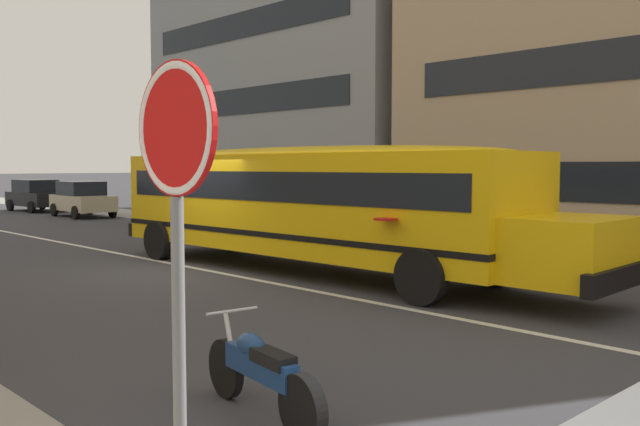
{
  "coord_description": "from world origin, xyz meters",
  "views": [
    {
      "loc": [
        12.92,
        -8.72,
        2.36
      ],
      "look_at": [
        3.14,
        0.74,
        1.41
      ],
      "focal_mm": 38.09,
      "sensor_mm": 36.0,
      "label": 1
    }
  ],
  "objects_px": {
    "school_bus": "(312,198)",
    "parked_car_black_by_lamppost": "(36,195)",
    "stop_sign_post": "(177,190)",
    "parked_car_beige_end_of_row": "(82,199)",
    "motorcycle_by_crossing": "(263,374)"
  },
  "relations": [
    {
      "from": "parked_car_beige_end_of_row",
      "to": "parked_car_black_by_lamppost",
      "type": "xyz_separation_m",
      "value": [
        -5.39,
        0.01,
        0.0
      ]
    },
    {
      "from": "school_bus",
      "to": "parked_car_black_by_lamppost",
      "type": "bearing_deg",
      "value": 169.97
    },
    {
      "from": "parked_car_beige_end_of_row",
      "to": "stop_sign_post",
      "type": "distance_m",
      "value": 29.69
    },
    {
      "from": "school_bus",
      "to": "motorcycle_by_crossing",
      "type": "xyz_separation_m",
      "value": [
        5.99,
        -6.31,
        -1.22
      ]
    },
    {
      "from": "motorcycle_by_crossing",
      "to": "parked_car_black_by_lamppost",
      "type": "bearing_deg",
      "value": -9.28
    },
    {
      "from": "school_bus",
      "to": "parked_car_beige_end_of_row",
      "type": "height_order",
      "value": "school_bus"
    },
    {
      "from": "motorcycle_by_crossing",
      "to": "school_bus",
      "type": "bearing_deg",
      "value": -37.8
    },
    {
      "from": "parked_car_beige_end_of_row",
      "to": "parked_car_black_by_lamppost",
      "type": "relative_size",
      "value": 1.0
    },
    {
      "from": "parked_car_black_by_lamppost",
      "to": "stop_sign_post",
      "type": "relative_size",
      "value": 1.37
    },
    {
      "from": "school_bus",
      "to": "parked_car_black_by_lamppost",
      "type": "distance_m",
      "value": 25.04
    },
    {
      "from": "school_bus",
      "to": "parked_car_black_by_lamppost",
      "type": "height_order",
      "value": "school_bus"
    },
    {
      "from": "motorcycle_by_crossing",
      "to": "stop_sign_post",
      "type": "distance_m",
      "value": 3.24
    },
    {
      "from": "motorcycle_by_crossing",
      "to": "stop_sign_post",
      "type": "height_order",
      "value": "stop_sign_post"
    },
    {
      "from": "motorcycle_by_crossing",
      "to": "stop_sign_post",
      "type": "xyz_separation_m",
      "value": [
        1.78,
        -2.01,
        1.8
      ]
    },
    {
      "from": "parked_car_black_by_lamppost",
      "to": "school_bus",
      "type": "bearing_deg",
      "value": -10.73
    }
  ]
}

